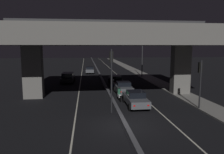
{
  "coord_description": "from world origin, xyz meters",
  "views": [
    {
      "loc": [
        -2.74,
        -15.18,
        5.76
      ],
      "look_at": [
        0.91,
        15.19,
        1.5
      ],
      "focal_mm": 35.0,
      "sensor_mm": 36.0,
      "label": 1
    }
  ],
  "objects_px": {
    "car_black_third": "(116,79)",
    "car_black_lead_oncoming": "(68,77)",
    "traffic_light_right_of_median": "(200,76)",
    "street_lamp": "(141,55)",
    "car_grey_second_oncoming": "(90,70)",
    "motorcycle_white_filtering_near": "(119,95)",
    "car_grey_second": "(123,88)",
    "car_grey_lead": "(135,98)",
    "motorcycle_blue_filtering_mid": "(113,85)",
    "traffic_light_left_of_median": "(111,70)",
    "pedestrian_on_sidewalk": "(173,83)"
  },
  "relations": [
    {
      "from": "traffic_light_right_of_median",
      "to": "car_grey_second",
      "type": "bearing_deg",
      "value": 128.95
    },
    {
      "from": "car_grey_second_oncoming",
      "to": "street_lamp",
      "type": "bearing_deg",
      "value": 51.65
    },
    {
      "from": "traffic_light_left_of_median",
      "to": "pedestrian_on_sidewalk",
      "type": "xyz_separation_m",
      "value": [
        9.2,
        8.72,
        -2.8
      ]
    },
    {
      "from": "street_lamp",
      "to": "car_grey_lead",
      "type": "xyz_separation_m",
      "value": [
        -5.47,
        -19.75,
        -3.52
      ]
    },
    {
      "from": "street_lamp",
      "to": "traffic_light_right_of_median",
      "type": "bearing_deg",
      "value": -89.67
    },
    {
      "from": "car_grey_second",
      "to": "car_grey_second_oncoming",
      "type": "height_order",
      "value": "car_grey_second"
    },
    {
      "from": "traffic_light_right_of_median",
      "to": "car_grey_second_oncoming",
      "type": "bearing_deg",
      "value": 108.04
    },
    {
      "from": "traffic_light_left_of_median",
      "to": "car_black_third",
      "type": "xyz_separation_m",
      "value": [
        2.41,
        14.71,
        -3.06
      ]
    },
    {
      "from": "motorcycle_white_filtering_near",
      "to": "motorcycle_blue_filtering_mid",
      "type": "xyz_separation_m",
      "value": [
        0.13,
        6.0,
        -0.03
      ]
    },
    {
      "from": "street_lamp",
      "to": "car_black_third",
      "type": "relative_size",
      "value": 1.5
    },
    {
      "from": "motorcycle_white_filtering_near",
      "to": "car_black_lead_oncoming",
      "type": "bearing_deg",
      "value": 23.14
    },
    {
      "from": "car_grey_second_oncoming",
      "to": "car_grey_second",
      "type": "bearing_deg",
      "value": 10.49
    },
    {
      "from": "car_grey_lead",
      "to": "pedestrian_on_sidewalk",
      "type": "xyz_separation_m",
      "value": [
        6.63,
        6.98,
        0.2
      ]
    },
    {
      "from": "car_grey_second",
      "to": "pedestrian_on_sidewalk",
      "type": "xyz_separation_m",
      "value": [
        6.89,
        1.47,
        0.18
      ]
    },
    {
      "from": "car_grey_lead",
      "to": "car_grey_second_oncoming",
      "type": "bearing_deg",
      "value": 8.32
    },
    {
      "from": "traffic_light_right_of_median",
      "to": "car_grey_second_oncoming",
      "type": "distance_m",
      "value": 30.77
    },
    {
      "from": "car_black_lead_oncoming",
      "to": "motorcycle_blue_filtering_mid",
      "type": "xyz_separation_m",
      "value": [
        6.55,
        -6.67,
        -0.23
      ]
    },
    {
      "from": "car_black_third",
      "to": "car_black_lead_oncoming",
      "type": "height_order",
      "value": "car_black_lead_oncoming"
    },
    {
      "from": "traffic_light_left_of_median",
      "to": "pedestrian_on_sidewalk",
      "type": "relative_size",
      "value": 3.34
    },
    {
      "from": "car_black_lead_oncoming",
      "to": "traffic_light_right_of_median",
      "type": "bearing_deg",
      "value": 40.02
    },
    {
      "from": "street_lamp",
      "to": "car_black_third",
      "type": "distance_m",
      "value": 9.5
    },
    {
      "from": "car_black_third",
      "to": "pedestrian_on_sidewalk",
      "type": "height_order",
      "value": "pedestrian_on_sidewalk"
    },
    {
      "from": "car_black_lead_oncoming",
      "to": "pedestrian_on_sidewalk",
      "type": "height_order",
      "value": "pedestrian_on_sidewalk"
    },
    {
      "from": "car_black_lead_oncoming",
      "to": "motorcycle_white_filtering_near",
      "type": "bearing_deg",
      "value": 28.69
    },
    {
      "from": "car_grey_second",
      "to": "street_lamp",
      "type": "bearing_deg",
      "value": -21.81
    },
    {
      "from": "traffic_light_left_of_median",
      "to": "car_grey_second_oncoming",
      "type": "height_order",
      "value": "traffic_light_left_of_median"
    },
    {
      "from": "car_black_lead_oncoming",
      "to": "pedestrian_on_sidewalk",
      "type": "relative_size",
      "value": 2.78
    },
    {
      "from": "traffic_light_left_of_median",
      "to": "motorcycle_blue_filtering_mid",
      "type": "height_order",
      "value": "traffic_light_left_of_median"
    },
    {
      "from": "car_black_lead_oncoming",
      "to": "motorcycle_blue_filtering_mid",
      "type": "height_order",
      "value": "car_black_lead_oncoming"
    },
    {
      "from": "car_black_lead_oncoming",
      "to": "motorcycle_white_filtering_near",
      "type": "height_order",
      "value": "car_black_lead_oncoming"
    },
    {
      "from": "car_black_third",
      "to": "traffic_light_right_of_median",
      "type": "bearing_deg",
      "value": -161.03
    },
    {
      "from": "car_grey_lead",
      "to": "car_black_lead_oncoming",
      "type": "distance_m",
      "value": 16.93
    },
    {
      "from": "traffic_light_left_of_median",
      "to": "car_black_lead_oncoming",
      "type": "height_order",
      "value": "traffic_light_left_of_median"
    },
    {
      "from": "traffic_light_right_of_median",
      "to": "car_black_lead_oncoming",
      "type": "height_order",
      "value": "traffic_light_right_of_median"
    },
    {
      "from": "street_lamp",
      "to": "car_grey_second_oncoming",
      "type": "xyz_separation_m",
      "value": [
        -9.38,
        7.7,
        -3.53
      ]
    },
    {
      "from": "motorcycle_blue_filtering_mid",
      "to": "car_grey_second_oncoming",
      "type": "bearing_deg",
      "value": 12.54
    },
    {
      "from": "street_lamp",
      "to": "car_black_third",
      "type": "bearing_deg",
      "value": -129.68
    },
    {
      "from": "car_grey_lead",
      "to": "car_grey_second",
      "type": "xyz_separation_m",
      "value": [
        -0.26,
        5.51,
        0.02
      ]
    },
    {
      "from": "traffic_light_right_of_median",
      "to": "car_black_third",
      "type": "bearing_deg",
      "value": 111.34
    },
    {
      "from": "street_lamp",
      "to": "motorcycle_white_filtering_near",
      "type": "xyz_separation_m",
      "value": [
        -6.7,
        -17.32,
        -3.64
      ]
    },
    {
      "from": "pedestrian_on_sidewalk",
      "to": "car_grey_second",
      "type": "bearing_deg",
      "value": -167.97
    },
    {
      "from": "traffic_light_left_of_median",
      "to": "car_black_lead_oncoming",
      "type": "bearing_deg",
      "value": 106.85
    },
    {
      "from": "car_black_lead_oncoming",
      "to": "pedestrian_on_sidewalk",
      "type": "xyz_separation_m",
      "value": [
        14.29,
        -8.12,
        0.13
      ]
    },
    {
      "from": "street_lamp",
      "to": "car_black_third",
      "type": "height_order",
      "value": "street_lamp"
    },
    {
      "from": "traffic_light_left_of_median",
      "to": "car_grey_second_oncoming",
      "type": "bearing_deg",
      "value": 92.64
    },
    {
      "from": "car_grey_lead",
      "to": "car_black_third",
      "type": "height_order",
      "value": "car_grey_lead"
    },
    {
      "from": "traffic_light_left_of_median",
      "to": "car_grey_second_oncoming",
      "type": "distance_m",
      "value": 29.37
    },
    {
      "from": "car_black_lead_oncoming",
      "to": "car_grey_second_oncoming",
      "type": "height_order",
      "value": "car_black_lead_oncoming"
    },
    {
      "from": "car_grey_second",
      "to": "car_black_third",
      "type": "bearing_deg",
      "value": -0.73
    },
    {
      "from": "traffic_light_right_of_median",
      "to": "motorcycle_white_filtering_near",
      "type": "xyz_separation_m",
      "value": [
        -6.83,
        4.15,
        -2.47
      ]
    }
  ]
}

